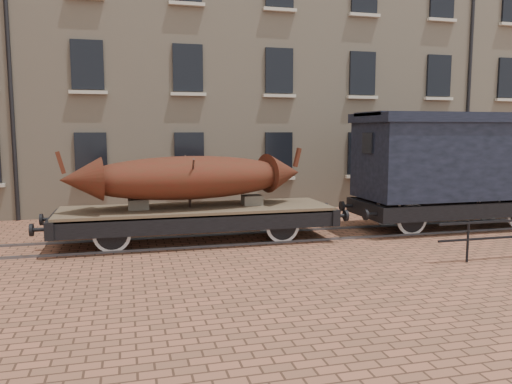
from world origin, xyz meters
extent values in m
plane|color=brown|center=(0.00, 0.00, 0.00)|extent=(90.00, 90.00, 0.00)
cube|color=#BFAE91|center=(3.00, 10.00, 7.00)|extent=(40.00, 10.00, 14.00)
cube|color=black|center=(-6.00, 4.96, 2.20)|extent=(1.10, 0.12, 1.70)
cube|color=beige|center=(-6.00, 4.90, 1.25)|extent=(1.30, 0.18, 0.12)
cube|color=black|center=(-2.50, 4.96, 2.20)|extent=(1.10, 0.12, 1.70)
cube|color=beige|center=(-2.50, 4.90, 1.25)|extent=(1.30, 0.18, 0.12)
cube|color=black|center=(1.00, 4.96, 2.20)|extent=(1.10, 0.12, 1.70)
cube|color=beige|center=(1.00, 4.90, 1.25)|extent=(1.30, 0.18, 0.12)
cube|color=black|center=(4.50, 4.96, 2.20)|extent=(1.10, 0.12, 1.70)
cube|color=beige|center=(4.50, 4.90, 1.25)|extent=(1.30, 0.18, 0.12)
cube|color=black|center=(8.00, 4.96, 2.20)|extent=(1.10, 0.12, 1.70)
cube|color=beige|center=(8.00, 4.90, 1.25)|extent=(1.30, 0.18, 0.12)
cube|color=black|center=(11.50, 4.96, 2.20)|extent=(1.10, 0.12, 1.70)
cube|color=beige|center=(11.50, 4.90, 1.25)|extent=(1.30, 0.18, 0.12)
cube|color=black|center=(-6.00, 4.96, 5.40)|extent=(1.10, 0.12, 1.70)
cube|color=beige|center=(-6.00, 4.90, 4.45)|extent=(1.30, 0.18, 0.12)
cube|color=black|center=(-2.50, 4.96, 5.40)|extent=(1.10, 0.12, 1.70)
cube|color=beige|center=(-2.50, 4.90, 4.45)|extent=(1.30, 0.18, 0.12)
cube|color=black|center=(1.00, 4.96, 5.40)|extent=(1.10, 0.12, 1.70)
cube|color=beige|center=(1.00, 4.90, 4.45)|extent=(1.30, 0.18, 0.12)
cube|color=black|center=(4.50, 4.96, 5.40)|extent=(1.10, 0.12, 1.70)
cube|color=beige|center=(4.50, 4.90, 4.45)|extent=(1.30, 0.18, 0.12)
cube|color=black|center=(8.00, 4.96, 5.40)|extent=(1.10, 0.12, 1.70)
cube|color=beige|center=(8.00, 4.90, 4.45)|extent=(1.30, 0.18, 0.12)
cube|color=black|center=(11.50, 4.96, 5.40)|extent=(1.10, 0.12, 1.70)
cube|color=beige|center=(11.50, 4.90, 4.45)|extent=(1.30, 0.18, 0.12)
cube|color=beige|center=(-2.50, 4.90, 7.65)|extent=(1.30, 0.18, 0.12)
cube|color=beige|center=(1.00, 4.90, 7.65)|extent=(1.30, 0.18, 0.12)
cube|color=beige|center=(4.50, 4.90, 7.65)|extent=(1.30, 0.18, 0.12)
cube|color=beige|center=(8.00, 4.90, 7.65)|extent=(1.30, 0.18, 0.12)
cylinder|color=black|center=(-8.50, 4.95, 7.00)|extent=(0.14, 0.14, 14.00)
cylinder|color=black|center=(9.50, 4.95, 7.00)|extent=(0.14, 0.14, 14.00)
cube|color=#59595E|center=(0.00, -0.72, 0.03)|extent=(30.00, 0.08, 0.06)
cube|color=#59595E|center=(0.00, 0.72, 0.03)|extent=(30.00, 0.08, 0.06)
cylinder|color=black|center=(3.00, -3.80, 0.50)|extent=(0.06, 0.06, 1.00)
cube|color=brown|center=(-2.91, 0.00, 0.93)|extent=(7.45, 2.19, 0.12)
cube|color=black|center=(-2.91, -1.01, 0.70)|extent=(7.45, 0.16, 0.45)
cube|color=black|center=(-2.91, 1.01, 0.70)|extent=(7.45, 0.16, 0.45)
cube|color=black|center=(-6.64, 0.00, 0.70)|extent=(0.22, 2.29, 0.45)
cylinder|color=black|center=(-6.92, -0.75, 0.70)|extent=(0.35, 0.10, 0.10)
cylinder|color=black|center=(-7.09, -0.75, 0.70)|extent=(0.08, 0.32, 0.32)
cylinder|color=black|center=(-6.92, 0.75, 0.70)|extent=(0.35, 0.10, 0.10)
cylinder|color=black|center=(-7.09, 0.75, 0.70)|extent=(0.08, 0.32, 0.32)
cube|color=black|center=(0.82, 0.00, 0.70)|extent=(0.22, 2.29, 0.45)
cylinder|color=black|center=(1.09, -0.75, 0.70)|extent=(0.35, 0.10, 0.10)
cylinder|color=black|center=(1.26, -0.75, 0.70)|extent=(0.08, 0.32, 0.32)
cylinder|color=black|center=(1.09, 0.75, 0.70)|extent=(0.35, 0.10, 0.10)
cylinder|color=black|center=(1.26, 0.75, 0.70)|extent=(0.08, 0.32, 0.32)
cylinder|color=black|center=(-5.20, 0.00, 0.48)|extent=(0.10, 1.89, 0.10)
cylinder|color=silver|center=(-5.20, -0.72, 0.48)|extent=(0.95, 0.07, 0.95)
cylinder|color=black|center=(-5.20, -0.72, 0.48)|extent=(0.78, 0.10, 0.78)
cube|color=black|center=(-5.20, -0.84, 0.72)|extent=(0.89, 0.08, 0.10)
cylinder|color=silver|center=(-5.20, 0.72, 0.48)|extent=(0.95, 0.07, 0.95)
cylinder|color=black|center=(-5.20, 0.72, 0.48)|extent=(0.78, 0.10, 0.78)
cube|color=black|center=(-5.20, 0.84, 0.72)|extent=(0.89, 0.08, 0.10)
cylinder|color=black|center=(-0.63, 0.00, 0.48)|extent=(0.10, 1.89, 0.10)
cylinder|color=silver|center=(-0.63, -0.72, 0.48)|extent=(0.95, 0.07, 0.95)
cylinder|color=black|center=(-0.63, -0.72, 0.48)|extent=(0.78, 0.10, 0.78)
cube|color=black|center=(-0.63, -0.84, 0.72)|extent=(0.89, 0.08, 0.10)
cylinder|color=silver|center=(-0.63, 0.72, 0.48)|extent=(0.95, 0.07, 0.95)
cylinder|color=black|center=(-0.63, 0.72, 0.48)|extent=(0.78, 0.10, 0.78)
cube|color=black|center=(-0.63, 0.84, 0.72)|extent=(0.89, 0.08, 0.10)
cube|color=black|center=(-2.91, 0.00, 0.55)|extent=(3.98, 0.06, 0.06)
cube|color=#696354|center=(-4.50, 0.00, 1.13)|extent=(0.55, 0.50, 0.28)
cube|color=#696354|center=(-1.32, 0.00, 1.13)|extent=(0.55, 0.50, 0.28)
ellipsoid|color=#4E1A11|center=(-3.11, 0.00, 1.82)|extent=(6.17, 2.56, 1.20)
cone|color=#4E1A11|center=(-5.93, -0.34, 1.87)|extent=(1.16, 1.25, 1.14)
cube|color=#4E1A11|center=(-6.39, -0.39, 2.32)|extent=(0.25, 0.15, 0.58)
cone|color=#4E1A11|center=(-0.29, 0.34, 1.87)|extent=(1.16, 1.25, 1.14)
cube|color=#4E1A11|center=(0.17, 0.39, 2.32)|extent=(0.25, 0.15, 0.58)
cylinder|color=#402D26|center=(-3.11, -0.49, 1.69)|extent=(0.05, 1.02, 1.42)
cylinder|color=#402D26|center=(-3.11, 0.49, 1.69)|extent=(0.05, 1.02, 1.42)
cube|color=black|center=(5.36, -1.12, 0.71)|extent=(6.10, 0.16, 0.46)
cube|color=black|center=(5.36, 1.12, 0.71)|extent=(6.10, 0.16, 0.46)
cube|color=black|center=(2.31, 0.00, 0.71)|extent=(0.22, 2.44, 0.46)
cylinder|color=black|center=(1.85, -0.81, 0.71)|extent=(0.08, 0.33, 0.33)
cylinder|color=black|center=(1.85, 0.81, 0.71)|extent=(0.08, 0.33, 0.33)
cylinder|color=black|center=(3.43, 0.00, 0.49)|extent=(0.10, 1.93, 0.10)
cylinder|color=silver|center=(3.43, -0.72, 0.49)|extent=(0.98, 0.07, 0.98)
cylinder|color=black|center=(3.43, -0.72, 0.49)|extent=(0.80, 0.10, 0.80)
cylinder|color=silver|center=(3.43, 0.72, 0.49)|extent=(0.98, 0.07, 0.98)
cylinder|color=black|center=(3.43, 0.72, 0.49)|extent=(0.80, 0.10, 0.80)
cylinder|color=black|center=(7.29, 0.00, 0.49)|extent=(0.10, 1.93, 0.10)
cylinder|color=silver|center=(7.29, 0.72, 0.49)|extent=(0.98, 0.07, 0.98)
cylinder|color=black|center=(7.29, 0.72, 0.49)|extent=(0.80, 0.10, 0.80)
cube|color=black|center=(5.36, 0.00, 2.19)|extent=(6.10, 2.44, 2.34)
cube|color=black|center=(5.36, 0.00, 3.50)|extent=(6.29, 2.59, 0.28)
cube|color=black|center=(5.36, 0.00, 3.61)|extent=(6.29, 1.73, 0.12)
cube|color=black|center=(2.29, 0.00, 2.75)|extent=(0.08, 0.61, 0.61)
camera|label=1|loc=(-4.78, -13.74, 3.11)|focal=35.00mm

